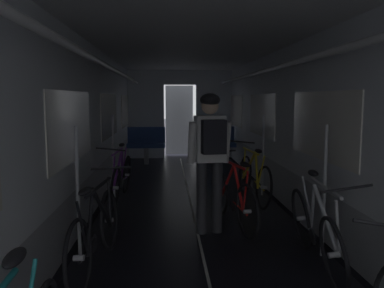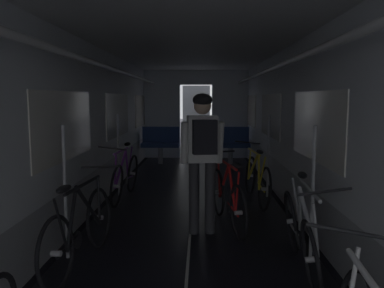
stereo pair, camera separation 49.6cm
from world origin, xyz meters
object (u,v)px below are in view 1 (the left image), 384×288
object	(u,v)px
bench_seat_far_right	(216,141)
bicycle_black	(96,232)
bicycle_yellow	(254,178)
bicycle_purple	(121,178)
bench_seat_far_left	(146,142)
bicycle_silver	(316,229)
bicycle_red_in_aisle	(232,197)
person_cyclist_aisle	(210,148)

from	to	relation	value
bench_seat_far_right	bicycle_black	bearing A→B (deg)	-107.65
bicycle_black	bicycle_yellow	xyz separation A→B (m)	(2.10, 2.44, -0.00)
bicycle_purple	bicycle_black	bearing A→B (deg)	-88.67
bicycle_purple	bicycle_yellow	xyz separation A→B (m)	(2.16, -0.15, -0.00)
bench_seat_far_left	bench_seat_far_right	distance (m)	1.80
bicycle_yellow	bicycle_purple	bearing A→B (deg)	175.97
bench_seat_far_left	bicycle_silver	bearing A→B (deg)	-72.21
bicycle_purple	bicycle_black	xyz separation A→B (m)	(0.06, -2.59, 0.00)
bicycle_black	bicycle_red_in_aisle	world-z (taller)	bicycle_black
bench_seat_far_left	bench_seat_far_right	size ratio (longest dim) A/B	1.00
bench_seat_far_left	bicycle_yellow	world-z (taller)	bench_seat_far_left
bicycle_yellow	bicycle_red_in_aisle	distance (m)	1.33
bicycle_black	person_cyclist_aisle	bearing A→B (deg)	38.22
bicycle_silver	bicycle_red_in_aisle	world-z (taller)	bicycle_silver
bench_seat_far_left	bicycle_red_in_aisle	bearing A→B (deg)	-74.39
bench_seat_far_left	bicycle_red_in_aisle	xyz separation A→B (m)	(1.38, -4.94, -0.18)
bench_seat_far_right	bicycle_silver	size ratio (longest dim) A/B	0.58
bicycle_purple	bench_seat_far_right	bearing A→B (deg)	60.51
bicycle_yellow	bicycle_red_in_aisle	xyz separation A→B (m)	(-0.56, -1.21, 0.00)
bicycle_black	bicycle_yellow	bearing A→B (deg)	49.27
bicycle_silver	bicycle_yellow	bearing A→B (deg)	91.35
bench_seat_far_right	bicycle_silver	xyz separation A→B (m)	(0.20, -6.22, -0.19)
bicycle_silver	bicycle_red_in_aisle	bearing A→B (deg)	115.69
bench_seat_far_right	bicycle_purple	size ratio (longest dim) A/B	0.58
bench_seat_far_right	bicycle_purple	bearing A→B (deg)	-119.49
bicycle_silver	bicycle_red_in_aisle	xyz separation A→B (m)	(-0.62, 1.28, 0.00)
bench_seat_far_left	person_cyclist_aisle	size ratio (longest dim) A/B	0.57
bicycle_red_in_aisle	bench_seat_far_right	bearing A→B (deg)	85.15
bicycle_black	bicycle_red_in_aisle	xyz separation A→B (m)	(1.54, 1.23, 0.00)
bicycle_silver	bicycle_purple	bearing A→B (deg)	130.00
bicycle_silver	bicycle_yellow	world-z (taller)	bicycle_silver
bicycle_black	person_cyclist_aisle	world-z (taller)	person_cyclist_aisle
bench_seat_far_left	bench_seat_far_right	world-z (taller)	same
bicycle_silver	bicycle_yellow	xyz separation A→B (m)	(-0.06, 2.49, 0.00)
bicycle_black	bicycle_purple	bearing A→B (deg)	91.33
bicycle_purple	bicycle_red_in_aisle	bearing A→B (deg)	-40.41
bench_seat_far_left	bicycle_red_in_aisle	world-z (taller)	bench_seat_far_left
bench_seat_far_right	bicycle_yellow	distance (m)	3.74
bicycle_silver	bicycle_yellow	distance (m)	2.49
bicycle_red_in_aisle	bicycle_purple	bearing A→B (deg)	139.59
bicycle_silver	bicycle_red_in_aisle	distance (m)	1.42
person_cyclist_aisle	bicycle_red_in_aisle	world-z (taller)	person_cyclist_aisle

